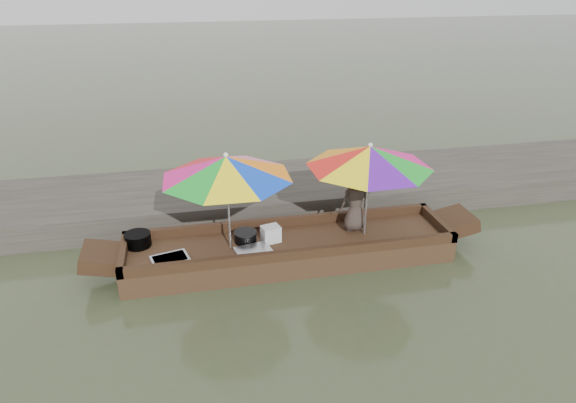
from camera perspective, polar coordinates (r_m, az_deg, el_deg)
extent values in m
plane|color=#364126|center=(8.37, 0.14, -6.51)|extent=(80.00, 80.00, 0.00)
cube|color=#2D2B26|center=(10.18, -2.43, 1.00)|extent=(22.00, 2.20, 0.50)
cube|color=black|center=(8.28, 0.14, -5.48)|extent=(5.19, 1.20, 0.35)
cylinder|color=black|center=(8.35, -16.35, -4.09)|extent=(0.41, 0.41, 0.21)
cube|color=silver|center=(7.79, -12.97, -6.40)|extent=(0.61, 0.49, 0.09)
cube|color=silver|center=(7.88, -3.88, -5.52)|extent=(0.60, 0.47, 0.06)
cylinder|color=black|center=(8.17, -4.75, -3.96)|extent=(0.35, 0.35, 0.16)
cube|color=silver|center=(8.14, -1.93, -3.62)|extent=(0.32, 0.28, 0.26)
imported|color=#372D27|center=(8.41, 7.46, 0.08)|extent=(0.56, 0.41, 1.03)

